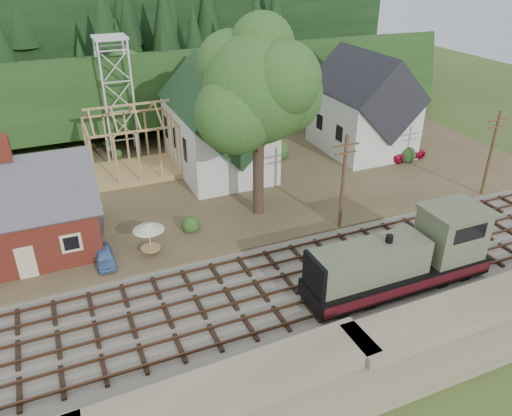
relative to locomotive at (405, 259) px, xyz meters
name	(u,v)px	position (x,y,z in m)	size (l,w,h in m)	color
ground	(290,286)	(-6.81, 3.00, -2.23)	(140.00, 140.00, 0.00)	#384C1E
embankment	(361,375)	(-6.81, -5.50, -2.23)	(64.00, 5.00, 1.60)	#7F7259
railroad_bed	(290,285)	(-6.81, 3.00, -2.15)	(64.00, 11.00, 0.16)	#726B5B
village_flat	(206,181)	(-6.81, 21.00, -2.08)	(64.00, 26.00, 0.30)	brown
hillside	(151,113)	(-6.81, 45.00, -2.23)	(70.00, 28.00, 8.00)	#1E3F19
ridge	(129,86)	(-6.81, 61.00, -2.23)	(80.00, 20.00, 12.00)	black
depot	(20,217)	(-22.81, 14.00, 0.98)	(10.80, 7.41, 9.00)	#561C13
church	(218,123)	(-4.81, 22.68, 2.95)	(8.40, 15.17, 13.00)	silver
farmhouse	(363,109)	(11.19, 22.00, 2.63)	(8.40, 10.80, 10.60)	silver
timber_frame	(132,145)	(-12.81, 25.00, 1.03)	(8.20, 6.20, 6.99)	tan
lattice_tower	(113,61)	(-12.81, 31.00, 7.80)	(3.20, 3.20, 12.12)	silver
big_tree	(260,95)	(-4.64, 13.08, 7.98)	(10.90, 8.40, 14.70)	#38281E
telegraph_pole_near	(343,181)	(0.19, 8.20, 2.01)	(2.20, 0.28, 8.00)	#4C331E
telegraph_pole_far	(491,153)	(15.19, 8.20, 2.01)	(2.20, 0.28, 8.00)	#4C331E
locomotive	(405,259)	(0.00, 0.00, 0.00)	(12.79, 3.20, 5.09)	black
car_blue	(105,256)	(-17.83, 10.23, -1.38)	(1.31, 3.26, 1.11)	#5782BB
car_red	(406,152)	(14.21, 17.86, -1.30)	(2.12, 4.59, 1.28)	red
patio_set	(148,228)	(-14.56, 10.21, 0.20)	(2.25, 2.25, 2.50)	silver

